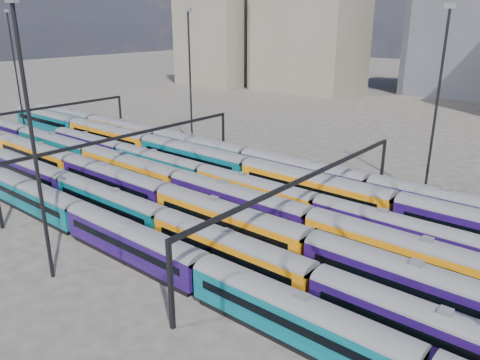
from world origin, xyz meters
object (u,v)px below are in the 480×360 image
Objects in this scene: rake_1 at (315,280)px; rake_0 at (296,313)px; rake_2 at (114,179)px; mast_2 at (32,137)px.

rake_0 is at bearing -74.95° from rake_1.
rake_2 is 4.11× the size of mast_2.
rake_1 is at bearing 105.05° from rake_0.
rake_1 is at bearing -8.06° from rake_2.
rake_2 is at bearing 164.75° from rake_0.
rake_2 reaches higher than rake_0.
rake_1 is (-1.34, 5.00, -0.04)m from rake_0.
rake_1 is 1.11× the size of rake_2.
mast_2 reaches higher than rake_1.
rake_0 is at bearing -15.25° from rake_2.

